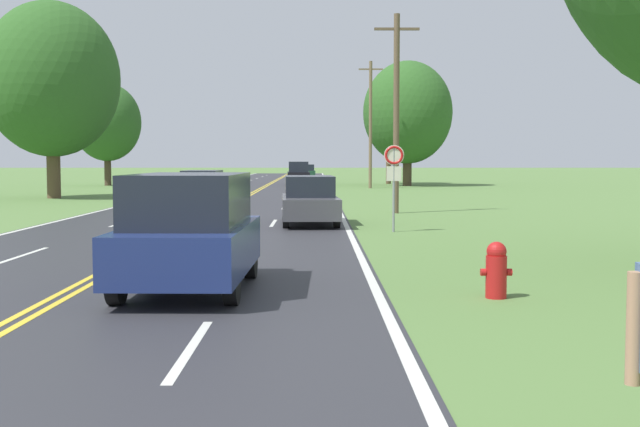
{
  "coord_description": "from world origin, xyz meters",
  "views": [
    {
      "loc": [
        4.02,
        -1.55,
        2.18
      ],
      "look_at": [
        4.09,
        13.02,
        1.19
      ],
      "focal_mm": 45.0,
      "sensor_mm": 36.0,
      "label": 1
    }
  ],
  "objects_px": {
    "tree_mid_treeline": "(107,122)",
    "tree_far_back": "(408,113)",
    "tree_right_cluster": "(52,80)",
    "car_black_suv_mid_far": "(298,173)",
    "tree_behind_sign": "(389,118)",
    "car_dark_grey_sedan_approaching": "(310,200)",
    "car_white_hatchback_mid_near": "(202,187)",
    "car_dark_blue_van_nearest": "(190,230)",
    "car_dark_green_sedan_receding": "(307,172)",
    "fire_hydrant": "(496,269)",
    "traffic_sign": "(394,166)"
  },
  "relations": [
    {
      "from": "car_dark_grey_sedan_approaching",
      "to": "tree_mid_treeline",
      "type": "bearing_deg",
      "value": -159.28
    },
    {
      "from": "car_dark_blue_van_nearest",
      "to": "car_dark_grey_sedan_approaching",
      "type": "distance_m",
      "value": 13.63
    },
    {
      "from": "tree_behind_sign",
      "to": "car_black_suv_mid_far",
      "type": "relative_size",
      "value": 1.7
    },
    {
      "from": "tree_mid_treeline",
      "to": "tree_right_cluster",
      "type": "xyz_separation_m",
      "value": [
        2.53,
        -21.37,
        1.38
      ]
    },
    {
      "from": "car_white_hatchback_mid_near",
      "to": "car_black_suv_mid_far",
      "type": "bearing_deg",
      "value": -6.66
    },
    {
      "from": "tree_right_cluster",
      "to": "traffic_sign",
      "type": "bearing_deg",
      "value": -50.84
    },
    {
      "from": "fire_hydrant",
      "to": "tree_far_back",
      "type": "distance_m",
      "value": 53.16
    },
    {
      "from": "tree_behind_sign",
      "to": "tree_mid_treeline",
      "type": "distance_m",
      "value": 23.91
    },
    {
      "from": "fire_hydrant",
      "to": "traffic_sign",
      "type": "bearing_deg",
      "value": 92.5
    },
    {
      "from": "traffic_sign",
      "to": "tree_mid_treeline",
      "type": "bearing_deg",
      "value": 114.77
    },
    {
      "from": "car_dark_blue_van_nearest",
      "to": "car_black_suv_mid_far",
      "type": "xyz_separation_m",
      "value": [
        0.61,
        54.85,
        0.02
      ]
    },
    {
      "from": "car_white_hatchback_mid_near",
      "to": "car_dark_green_sedan_receding",
      "type": "bearing_deg",
      "value": -4.41
    },
    {
      "from": "tree_mid_treeline",
      "to": "car_black_suv_mid_far",
      "type": "distance_m",
      "value": 16.3
    },
    {
      "from": "tree_behind_sign",
      "to": "tree_far_back",
      "type": "bearing_deg",
      "value": -78.76
    },
    {
      "from": "tree_mid_treeline",
      "to": "car_white_hatchback_mid_near",
      "type": "bearing_deg",
      "value": -67.2
    },
    {
      "from": "tree_behind_sign",
      "to": "car_white_hatchback_mid_near",
      "type": "distance_m",
      "value": 34.65
    },
    {
      "from": "tree_behind_sign",
      "to": "car_dark_green_sedan_receding",
      "type": "height_order",
      "value": "tree_behind_sign"
    },
    {
      "from": "car_dark_blue_van_nearest",
      "to": "car_black_suv_mid_far",
      "type": "bearing_deg",
      "value": -179.4
    },
    {
      "from": "tree_behind_sign",
      "to": "car_dark_green_sedan_receding",
      "type": "bearing_deg",
      "value": 114.57
    },
    {
      "from": "tree_behind_sign",
      "to": "car_white_hatchback_mid_near",
      "type": "bearing_deg",
      "value": -110.12
    },
    {
      "from": "tree_far_back",
      "to": "car_black_suv_mid_far",
      "type": "relative_size",
      "value": 2.06
    },
    {
      "from": "car_dark_blue_van_nearest",
      "to": "car_white_hatchback_mid_near",
      "type": "relative_size",
      "value": 1.12
    },
    {
      "from": "tree_mid_treeline",
      "to": "tree_right_cluster",
      "type": "height_order",
      "value": "tree_right_cluster"
    },
    {
      "from": "traffic_sign",
      "to": "tree_far_back",
      "type": "distance_m",
      "value": 41.75
    },
    {
      "from": "car_dark_grey_sedan_approaching",
      "to": "car_dark_green_sedan_receding",
      "type": "relative_size",
      "value": 1.04
    },
    {
      "from": "car_dark_grey_sedan_approaching",
      "to": "car_dark_green_sedan_receding",
      "type": "xyz_separation_m",
      "value": [
        -0.77,
        59.8,
        0.0
      ]
    },
    {
      "from": "tree_right_cluster",
      "to": "car_dark_grey_sedan_approaching",
      "type": "distance_m",
      "value": 23.69
    },
    {
      "from": "car_dark_green_sedan_receding",
      "to": "car_dark_grey_sedan_approaching",
      "type": "bearing_deg",
      "value": -0.46
    },
    {
      "from": "fire_hydrant",
      "to": "car_dark_grey_sedan_approaching",
      "type": "xyz_separation_m",
      "value": [
        -3.04,
        14.26,
        0.36
      ]
    },
    {
      "from": "tree_right_cluster",
      "to": "car_black_suv_mid_far",
      "type": "distance_m",
      "value": 27.4
    },
    {
      "from": "traffic_sign",
      "to": "car_white_hatchback_mid_near",
      "type": "height_order",
      "value": "traffic_sign"
    },
    {
      "from": "car_dark_green_sedan_receding",
      "to": "tree_behind_sign",
      "type": "bearing_deg",
      "value": 23.37
    },
    {
      "from": "tree_right_cluster",
      "to": "car_white_hatchback_mid_near",
      "type": "relative_size",
      "value": 2.75
    },
    {
      "from": "car_white_hatchback_mid_near",
      "to": "car_dark_grey_sedan_approaching",
      "type": "bearing_deg",
      "value": -154.8
    },
    {
      "from": "fire_hydrant",
      "to": "tree_behind_sign",
      "type": "relative_size",
      "value": 0.11
    },
    {
      "from": "car_dark_blue_van_nearest",
      "to": "car_black_suv_mid_far",
      "type": "relative_size",
      "value": 0.9
    },
    {
      "from": "tree_far_back",
      "to": "car_white_hatchback_mid_near",
      "type": "xyz_separation_m",
      "value": [
        -12.84,
        -26.97,
        -5.07
      ]
    },
    {
      "from": "tree_right_cluster",
      "to": "car_black_suv_mid_far",
      "type": "xyz_separation_m",
      "value": [
        13.1,
        23.42,
        -5.53
      ]
    },
    {
      "from": "tree_mid_treeline",
      "to": "car_white_hatchback_mid_near",
      "type": "relative_size",
      "value": 2.13
    },
    {
      "from": "tree_mid_treeline",
      "to": "tree_far_back",
      "type": "xyz_separation_m",
      "value": [
        24.55,
        -0.88,
        0.76
      ]
    },
    {
      "from": "tree_far_back",
      "to": "car_dark_grey_sedan_approaching",
      "type": "height_order",
      "value": "tree_far_back"
    },
    {
      "from": "tree_mid_treeline",
      "to": "car_white_hatchback_mid_near",
      "type": "height_order",
      "value": "tree_mid_treeline"
    },
    {
      "from": "tree_behind_sign",
      "to": "car_dark_grey_sedan_approaching",
      "type": "relative_size",
      "value": 1.71
    },
    {
      "from": "tree_behind_sign",
      "to": "tree_mid_treeline",
      "type": "relative_size",
      "value": 0.99
    },
    {
      "from": "car_dark_grey_sedan_approaching",
      "to": "car_white_hatchback_mid_near",
      "type": "distance_m",
      "value": 12.58
    },
    {
      "from": "tree_right_cluster",
      "to": "car_dark_grey_sedan_approaching",
      "type": "bearing_deg",
      "value": -51.3
    },
    {
      "from": "tree_mid_treeline",
      "to": "car_white_hatchback_mid_near",
      "type": "xyz_separation_m",
      "value": [
        11.71,
        -27.85,
        -4.31
      ]
    },
    {
      "from": "car_dark_blue_van_nearest",
      "to": "car_white_hatchback_mid_near",
      "type": "bearing_deg",
      "value": -171.2
    },
    {
      "from": "fire_hydrant",
      "to": "car_dark_blue_van_nearest",
      "type": "xyz_separation_m",
      "value": [
        -4.91,
        0.76,
        0.55
      ]
    },
    {
      "from": "tree_far_back",
      "to": "car_white_hatchback_mid_near",
      "type": "height_order",
      "value": "tree_far_back"
    }
  ]
}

